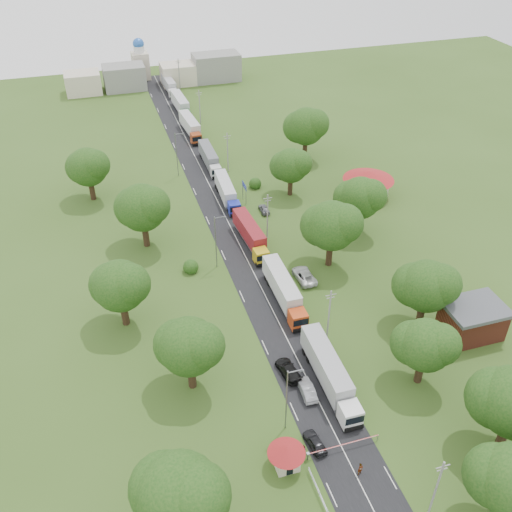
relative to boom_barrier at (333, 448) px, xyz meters
name	(u,v)px	position (x,y,z in m)	size (l,w,h in m)	color
ground	(275,316)	(1.36, 25.00, -0.89)	(260.00, 260.00, 0.00)	#33511B
road	(240,245)	(1.36, 45.00, -0.89)	(8.00, 200.00, 0.04)	black
boom_barrier	(333,448)	(0.00, 0.00, 0.00)	(9.22, 0.35, 1.18)	slate
guard_booth	(286,454)	(-5.84, 0.00, 1.27)	(4.40, 4.40, 3.45)	beige
info_sign	(244,188)	(6.56, 60.00, 2.11)	(0.12, 3.10, 4.10)	slate
pole_0	(436,488)	(6.86, -10.00, 3.79)	(1.60, 0.24, 9.00)	gray
pole_1	(329,315)	(6.86, 18.00, 3.79)	(1.60, 0.24, 9.00)	gray
pole_2	(267,216)	(6.86, 46.00, 3.79)	(1.60, 0.24, 9.00)	gray
pole_3	(228,152)	(6.86, 74.00, 3.79)	(1.60, 0.24, 9.00)	gray
pole_4	(200,107)	(6.86, 102.00, 3.79)	(1.60, 0.24, 9.00)	gray
pole_5	(179,74)	(6.86, 130.00, 3.79)	(1.60, 0.24, 9.00)	gray
lamp_0	(288,397)	(-3.99, 5.00, 4.66)	(2.03, 0.22, 10.00)	slate
lamp_1	(217,239)	(-3.99, 40.00, 4.66)	(2.03, 0.22, 10.00)	slate
lamp_2	(177,152)	(-3.99, 75.00, 4.66)	(2.03, 0.22, 10.00)	slate
tree_2	(425,344)	(15.35, 7.14, 5.70)	(8.00, 8.00, 10.10)	#382616
tree_3	(426,285)	(21.35, 17.16, 6.33)	(8.80, 8.80, 11.07)	#382616
tree_4	(331,225)	(14.34, 35.17, 6.96)	(9.60, 9.60, 12.05)	#382616
tree_5	(360,198)	(23.35, 43.16, 6.33)	(8.80, 8.80, 11.07)	#382616
tree_6	(291,165)	(16.35, 60.14, 5.70)	(8.00, 8.00, 10.10)	#382616
tree_7	(306,126)	(25.34, 75.17, 6.96)	(9.60, 9.60, 12.05)	#382616
tree_9	(179,493)	(-18.66, -4.83, 6.96)	(9.60, 9.60, 12.05)	#382616
tree_10	(189,346)	(-13.65, 15.16, 6.33)	(8.80, 8.80, 11.07)	#382616
tree_11	(120,285)	(-20.65, 30.16, 6.33)	(8.80, 8.80, 11.07)	#382616
tree_12	(142,207)	(-14.66, 50.17, 6.96)	(9.60, 9.60, 12.05)	#382616
tree_13	(88,167)	(-22.65, 70.16, 6.33)	(8.80, 8.80, 11.07)	#382616
house_brick	(472,320)	(27.36, 13.00, 1.76)	(8.60, 6.60, 5.20)	maroon
house_cream	(368,180)	(31.36, 55.00, 2.75)	(10.08, 10.08, 5.80)	beige
distant_town	(160,74)	(2.04, 135.00, 2.60)	(52.00, 8.00, 8.00)	gray
church	(140,61)	(-2.64, 143.00, 4.50)	(5.00, 5.00, 12.30)	beige
truck_0	(329,372)	(3.67, 9.98, 1.39)	(2.88, 15.54, 4.30)	white
truck_1	(284,290)	(3.72, 28.09, 1.31)	(2.62, 14.97, 4.15)	#BD3E15
truck_2	(251,234)	(3.37, 44.86, 1.20)	(3.12, 14.26, 3.94)	gold
truck_3	(226,191)	(3.26, 61.58, 1.13)	(2.92, 13.77, 3.81)	#1B28A2
truck_4	(209,158)	(3.56, 77.81, 1.10)	(2.41, 13.53, 3.75)	silver
truck_5	(191,126)	(3.09, 96.18, 1.24)	(3.27, 14.57, 4.02)	#8F3616
truck_6	(181,104)	(3.63, 111.72, 1.28)	(3.02, 14.78, 4.09)	#215821
truck_7	(169,85)	(3.49, 128.73, 1.10)	(2.76, 13.55, 3.75)	silver
car_lane_front	(315,442)	(-1.64, 1.50, -0.22)	(1.59, 3.95, 1.35)	black
car_lane_mid	(307,389)	(0.36, 9.32, -0.14)	(1.59, 4.57, 1.51)	gray
car_lane_rear	(288,370)	(-0.79, 13.24, -0.13)	(2.13, 5.24, 1.52)	black
car_verge_near	(304,276)	(8.80, 32.23, -0.08)	(2.69, 5.83, 1.62)	silver
car_verge_far	(264,209)	(9.12, 54.88, -0.23)	(1.57, 3.90, 1.33)	slate
pedestrian_near	(360,469)	(1.84, -3.50, -0.01)	(0.64, 0.42, 1.76)	gray
pedestrian_booth	(303,451)	(-3.44, 0.72, -0.10)	(0.77, 0.60, 1.59)	gray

